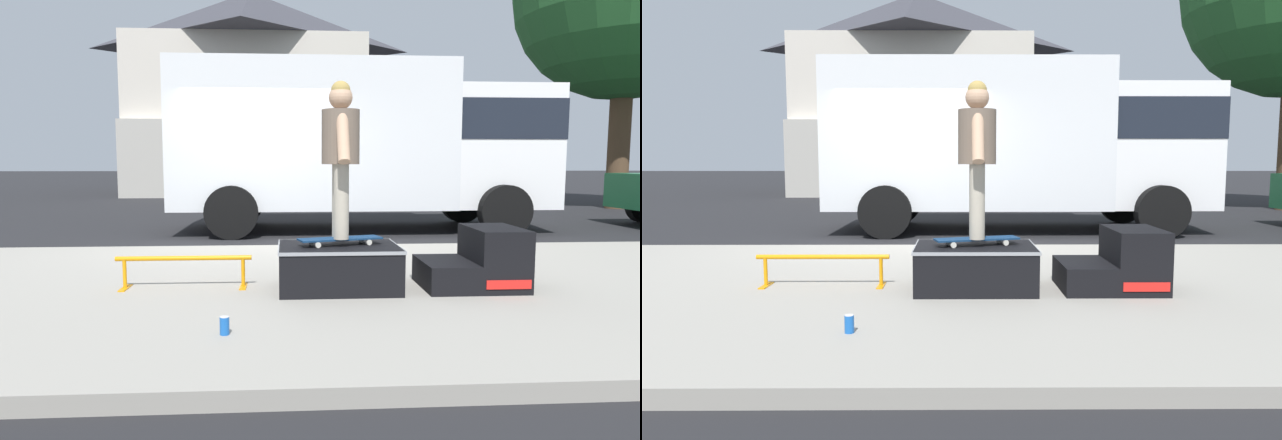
# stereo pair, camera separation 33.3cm
# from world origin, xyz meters

# --- Properties ---
(ground_plane) EXTENTS (140.00, 140.00, 0.00)m
(ground_plane) POSITION_xyz_m (0.00, 0.00, 0.00)
(ground_plane) COLOR black
(sidewalk_slab) EXTENTS (50.00, 5.00, 0.12)m
(sidewalk_slab) POSITION_xyz_m (0.00, -3.00, 0.06)
(sidewalk_slab) COLOR gray
(sidewalk_slab) RESTS_ON ground
(skate_box) EXTENTS (1.11, 0.81, 0.41)m
(skate_box) POSITION_xyz_m (0.93, -3.24, 0.34)
(skate_box) COLOR black
(skate_box) RESTS_ON sidewalk_slab
(kicker_ramp) EXTENTS (0.92, 0.76, 0.56)m
(kicker_ramp) POSITION_xyz_m (2.26, -3.24, 0.35)
(kicker_ramp) COLOR black
(kicker_ramp) RESTS_ON sidewalk_slab
(grind_rail) EXTENTS (1.25, 0.28, 0.30)m
(grind_rail) POSITION_xyz_m (-0.50, -3.12, 0.34)
(grind_rail) COLOR orange
(grind_rail) RESTS_ON sidewalk_slab
(skateboard) EXTENTS (0.80, 0.41, 0.07)m
(skateboard) POSITION_xyz_m (0.95, -3.24, 0.58)
(skateboard) COLOR navy
(skateboard) RESTS_ON skate_box
(skater_kid) EXTENTS (0.34, 0.73, 1.42)m
(skater_kid) POSITION_xyz_m (0.95, -3.24, 1.43)
(skater_kid) COLOR #B7AD99
(skater_kid) RESTS_ON skateboard
(soda_can) EXTENTS (0.07, 0.07, 0.13)m
(soda_can) POSITION_xyz_m (0.02, -4.56, 0.18)
(soda_can) COLOR #1959B2
(soda_can) RESTS_ON sidewalk_slab
(box_truck) EXTENTS (6.91, 2.63, 3.05)m
(box_truck) POSITION_xyz_m (1.91, 2.20, 1.70)
(box_truck) COLOR silver
(box_truck) RESTS_ON ground
(house_behind) EXTENTS (9.54, 8.22, 8.40)m
(house_behind) POSITION_xyz_m (-0.96, 15.88, 4.24)
(house_behind) COLOR beige
(house_behind) RESTS_ON ground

